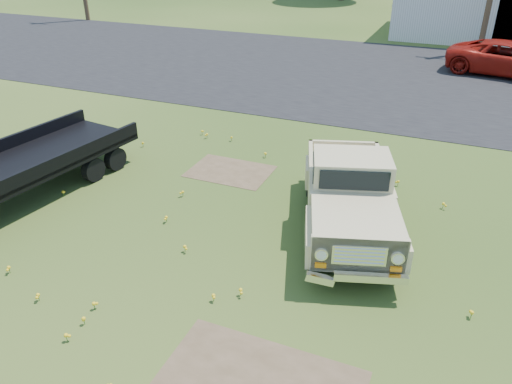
% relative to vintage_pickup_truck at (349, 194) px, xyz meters
% --- Properties ---
extents(ground, '(140.00, 140.00, 0.00)m').
position_rel_vintage_pickup_truck_xyz_m(ground, '(-1.65, -1.84, -0.90)').
color(ground, '#243E14').
rests_on(ground, ground).
extents(asphalt_lot, '(90.00, 14.00, 0.02)m').
position_rel_vintage_pickup_truck_xyz_m(asphalt_lot, '(-1.65, 13.16, -0.90)').
color(asphalt_lot, black).
rests_on(asphalt_lot, ground).
extents(dirt_patch_b, '(2.20, 1.60, 0.01)m').
position_rel_vintage_pickup_truck_xyz_m(dirt_patch_b, '(-3.65, 1.66, -0.90)').
color(dirt_patch_b, brown).
rests_on(dirt_patch_b, ground).
extents(vintage_pickup_truck, '(3.33, 5.28, 1.79)m').
position_rel_vintage_pickup_truck_xyz_m(vintage_pickup_truck, '(0.00, 0.00, 0.00)').
color(vintage_pickup_truck, tan).
rests_on(vintage_pickup_truck, ground).
extents(flatbed_trailer, '(3.10, 6.85, 1.80)m').
position_rel_vintage_pickup_truck_xyz_m(flatbed_trailer, '(-7.86, -1.49, 0.01)').
color(flatbed_trailer, black).
rests_on(flatbed_trailer, ground).
extents(red_pickup, '(5.53, 3.21, 1.45)m').
position_rel_vintage_pickup_truck_xyz_m(red_pickup, '(3.53, 15.53, -0.17)').
color(red_pickup, maroon).
rests_on(red_pickup, ground).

